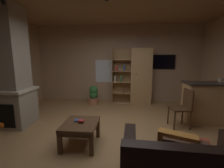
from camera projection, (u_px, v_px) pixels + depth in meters
The scene contains 14 objects.
floor at pixel (110, 136), 3.24m from camera, with size 6.02×5.41×0.02m, color #A37A4C.
wall_back at pixel (117, 64), 5.69m from camera, with size 6.14×0.06×2.80m, color tan.
window_pane_back at pixel (106, 71), 5.73m from camera, with size 0.79×0.01×0.84m, color white.
stone_fireplace at pixel (8, 74), 3.58m from camera, with size 1.01×0.79×2.80m.
bookshelf_cabinet at pixel (138, 77), 5.42m from camera, with size 1.39×0.41×1.96m.
kitchen_bar_counter at pixel (214, 103), 3.85m from camera, with size 1.49×0.63×1.03m.
tissue_box at pixel (222, 80), 3.80m from camera, with size 0.12×0.12×0.11m, color #BFB299.
coffee_table at pixel (80, 127), 2.86m from camera, with size 0.63×0.70×0.44m.
table_book_0 at pixel (78, 120), 2.91m from camera, with size 0.12×0.10×0.03m, color #2D4C8C.
table_book_1 at pixel (81, 121), 2.83m from camera, with size 0.11×0.08×0.03m, color #B22D2D.
dining_chair at pixel (183, 106), 3.57m from camera, with size 0.47×0.47×0.92m.
potted_floor_plant at pixel (93, 95), 5.39m from camera, with size 0.32×0.35×0.67m.
wall_mounted_tv at pixel (162, 62), 5.47m from camera, with size 0.90×0.06×0.51m.
track_light_spot_0 at pixel (3, 2), 3.00m from camera, with size 0.07×0.07×0.09m, color black.
Camera 1 is at (0.30, -2.99, 1.63)m, focal length 24.42 mm.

